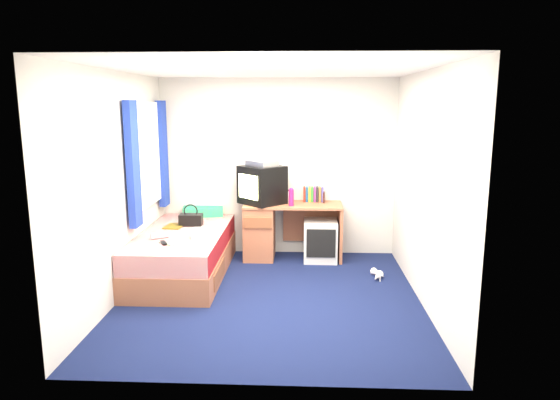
{
  "coord_description": "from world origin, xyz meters",
  "views": [
    {
      "loc": [
        0.35,
        -5.07,
        2.07
      ],
      "look_at": [
        0.08,
        0.7,
        0.94
      ],
      "focal_mm": 32.0,
      "sensor_mm": 36.0,
      "label": 1
    }
  ],
  "objects_px": {
    "bed": "(184,253)",
    "vcr": "(262,163)",
    "pink_water_bottle": "(291,198)",
    "colour_swatch_fan": "(167,244)",
    "magazine": "(174,226)",
    "handbag": "(191,219)",
    "towel": "(205,233)",
    "water_bottle": "(160,236)",
    "white_heels": "(378,275)",
    "pillow": "(203,211)",
    "desk": "(272,228)",
    "storage_cube": "(320,240)",
    "remote_control": "(164,243)",
    "picture_frame": "(324,197)",
    "crt_tv": "(262,185)",
    "aerosol_can": "(288,197)"
  },
  "relations": [
    {
      "from": "crt_tv",
      "to": "remote_control",
      "type": "bearing_deg",
      "value": -83.17
    },
    {
      "from": "vcr",
      "to": "aerosol_can",
      "type": "xyz_separation_m",
      "value": [
        0.34,
        0.04,
        -0.46
      ]
    },
    {
      "from": "vcr",
      "to": "handbag",
      "type": "xyz_separation_m",
      "value": [
        -0.88,
        -0.41,
        -0.67
      ]
    },
    {
      "from": "bed",
      "to": "colour_swatch_fan",
      "type": "height_order",
      "value": "colour_swatch_fan"
    },
    {
      "from": "picture_frame",
      "to": "magazine",
      "type": "bearing_deg",
      "value": -158.54
    },
    {
      "from": "bed",
      "to": "pink_water_bottle",
      "type": "distance_m",
      "value": 1.54
    },
    {
      "from": "pillow",
      "to": "vcr",
      "type": "distance_m",
      "value": 1.1
    },
    {
      "from": "magazine",
      "to": "remote_control",
      "type": "bearing_deg",
      "value": -84.08
    },
    {
      "from": "water_bottle",
      "to": "remote_control",
      "type": "distance_m",
      "value": 0.24
    },
    {
      "from": "colour_swatch_fan",
      "to": "white_heels",
      "type": "distance_m",
      "value": 2.51
    },
    {
      "from": "magazine",
      "to": "white_heels",
      "type": "height_order",
      "value": "magazine"
    },
    {
      "from": "aerosol_can",
      "to": "handbag",
      "type": "relative_size",
      "value": 0.55
    },
    {
      "from": "handbag",
      "to": "towel",
      "type": "relative_size",
      "value": 1.03
    },
    {
      "from": "storage_cube",
      "to": "handbag",
      "type": "xyz_separation_m",
      "value": [
        -1.66,
        -0.32,
        0.35
      ]
    },
    {
      "from": "desk",
      "to": "water_bottle",
      "type": "height_order",
      "value": "desk"
    },
    {
      "from": "bed",
      "to": "remote_control",
      "type": "xyz_separation_m",
      "value": [
        -0.09,
        -0.53,
        0.28
      ]
    },
    {
      "from": "bed",
      "to": "vcr",
      "type": "bearing_deg",
      "value": 39.33
    },
    {
      "from": "vcr",
      "to": "magazine",
      "type": "xyz_separation_m",
      "value": [
        -1.07,
        -0.5,
        -0.74
      ]
    },
    {
      "from": "handbag",
      "to": "water_bottle",
      "type": "bearing_deg",
      "value": -110.61
    },
    {
      "from": "aerosol_can",
      "to": "white_heels",
      "type": "xyz_separation_m",
      "value": [
        1.11,
        -0.82,
        -0.79
      ]
    },
    {
      "from": "picture_frame",
      "to": "water_bottle",
      "type": "height_order",
      "value": "picture_frame"
    },
    {
      "from": "towel",
      "to": "water_bottle",
      "type": "relative_size",
      "value": 1.43
    },
    {
      "from": "remote_control",
      "to": "magazine",
      "type": "bearing_deg",
      "value": 68.52
    },
    {
      "from": "pillow",
      "to": "remote_control",
      "type": "xyz_separation_m",
      "value": [
        -0.15,
        -1.45,
        -0.05
      ]
    },
    {
      "from": "magazine",
      "to": "storage_cube",
      "type": "bearing_deg",
      "value": 12.61
    },
    {
      "from": "pillow",
      "to": "remote_control",
      "type": "height_order",
      "value": "pillow"
    },
    {
      "from": "pink_water_bottle",
      "to": "colour_swatch_fan",
      "type": "bearing_deg",
      "value": -139.7
    },
    {
      "from": "desk",
      "to": "vcr",
      "type": "distance_m",
      "value": 0.89
    },
    {
      "from": "bed",
      "to": "colour_swatch_fan",
      "type": "bearing_deg",
      "value": -95.15
    },
    {
      "from": "pillow",
      "to": "vcr",
      "type": "xyz_separation_m",
      "value": [
        0.84,
        -0.18,
        0.69
      ]
    },
    {
      "from": "storage_cube",
      "to": "picture_frame",
      "type": "bearing_deg",
      "value": 77.71
    },
    {
      "from": "desk",
      "to": "magazine",
      "type": "relative_size",
      "value": 4.64
    },
    {
      "from": "bed",
      "to": "pillow",
      "type": "bearing_deg",
      "value": 85.81
    },
    {
      "from": "pillow",
      "to": "picture_frame",
      "type": "bearing_deg",
      "value": -2.53
    },
    {
      "from": "magazine",
      "to": "handbag",
      "type": "bearing_deg",
      "value": 24.52
    },
    {
      "from": "bed",
      "to": "aerosol_can",
      "type": "height_order",
      "value": "aerosol_can"
    },
    {
      "from": "vcr",
      "to": "pink_water_bottle",
      "type": "bearing_deg",
      "value": 25.8
    },
    {
      "from": "desk",
      "to": "magazine",
      "type": "xyz_separation_m",
      "value": [
        -1.21,
        -0.5,
        0.14
      ]
    },
    {
      "from": "bed",
      "to": "storage_cube",
      "type": "bearing_deg",
      "value": 21.15
    },
    {
      "from": "vcr",
      "to": "towel",
      "type": "bearing_deg",
      "value": -75.0
    },
    {
      "from": "vcr",
      "to": "colour_swatch_fan",
      "type": "xyz_separation_m",
      "value": [
        -0.95,
        -1.28,
        -0.74
      ]
    },
    {
      "from": "crt_tv",
      "to": "towel",
      "type": "bearing_deg",
      "value": -76.1
    },
    {
      "from": "towel",
      "to": "magazine",
      "type": "bearing_deg",
      "value": 135.7
    },
    {
      "from": "white_heels",
      "to": "colour_swatch_fan",
      "type": "bearing_deg",
      "value": -168.06
    },
    {
      "from": "pillow",
      "to": "remote_control",
      "type": "distance_m",
      "value": 1.45
    },
    {
      "from": "desk",
      "to": "colour_swatch_fan",
      "type": "relative_size",
      "value": 5.91
    },
    {
      "from": "vcr",
      "to": "water_bottle",
      "type": "bearing_deg",
      "value": -90.05
    },
    {
      "from": "storage_cube",
      "to": "magazine",
      "type": "relative_size",
      "value": 1.95
    },
    {
      "from": "handbag",
      "to": "white_heels",
      "type": "distance_m",
      "value": 2.42
    },
    {
      "from": "picture_frame",
      "to": "white_heels",
      "type": "bearing_deg",
      "value": -50.78
    }
  ]
}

